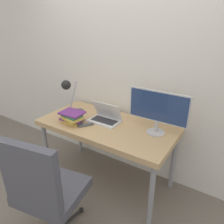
{
  "coord_description": "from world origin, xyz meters",
  "views": [
    {
      "loc": [
        1.21,
        -1.41,
        1.88
      ],
      "look_at": [
        0.09,
        0.33,
        0.96
      ],
      "focal_mm": 35.0,
      "sensor_mm": 36.0,
      "label": 1
    }
  ],
  "objects_px": {
    "laptop": "(105,118)",
    "monitor": "(158,109)",
    "book_stack": "(72,117)",
    "desk_lamp": "(69,91)",
    "office_chair": "(44,188)"
  },
  "relations": [
    {
      "from": "laptop",
      "to": "office_chair",
      "type": "height_order",
      "value": "office_chair"
    },
    {
      "from": "laptop",
      "to": "monitor",
      "type": "height_order",
      "value": "monitor"
    },
    {
      "from": "book_stack",
      "to": "office_chair",
      "type": "bearing_deg",
      "value": -64.39
    },
    {
      "from": "desk_lamp",
      "to": "office_chair",
      "type": "relative_size",
      "value": 0.41
    },
    {
      "from": "laptop",
      "to": "office_chair",
      "type": "distance_m",
      "value": 1.01
    },
    {
      "from": "monitor",
      "to": "book_stack",
      "type": "xyz_separation_m",
      "value": [
        -0.87,
        -0.3,
        -0.19
      ]
    },
    {
      "from": "office_chair",
      "to": "book_stack",
      "type": "height_order",
      "value": "office_chair"
    },
    {
      "from": "desk_lamp",
      "to": "book_stack",
      "type": "distance_m",
      "value": 0.31
    },
    {
      "from": "office_chair",
      "to": "book_stack",
      "type": "xyz_separation_m",
      "value": [
        -0.36,
        0.75,
        0.24
      ]
    },
    {
      "from": "laptop",
      "to": "desk_lamp",
      "type": "bearing_deg",
      "value": -167.86
    },
    {
      "from": "book_stack",
      "to": "laptop",
      "type": "bearing_deg",
      "value": 39.08
    },
    {
      "from": "desk_lamp",
      "to": "book_stack",
      "type": "xyz_separation_m",
      "value": [
        0.15,
        -0.14,
        -0.24
      ]
    },
    {
      "from": "office_chair",
      "to": "book_stack",
      "type": "relative_size",
      "value": 3.85
    },
    {
      "from": "monitor",
      "to": "book_stack",
      "type": "relative_size",
      "value": 2.17
    },
    {
      "from": "laptop",
      "to": "monitor",
      "type": "relative_size",
      "value": 0.57
    }
  ]
}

